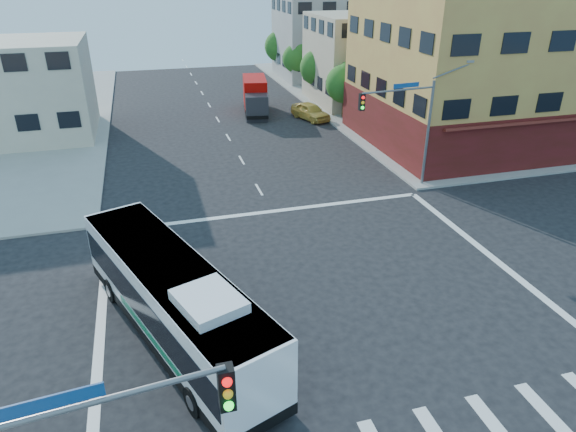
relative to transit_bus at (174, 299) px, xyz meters
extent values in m
plane|color=black|center=(6.48, 0.79, -1.80)|extent=(120.00, 120.00, 0.00)
cube|color=gray|center=(41.48, 35.79, -1.73)|extent=(50.00, 50.00, 0.15)
cube|color=gold|center=(26.48, 19.29, 5.20)|extent=(18.00, 15.00, 14.00)
cube|color=maroon|center=(26.48, 19.29, 0.20)|extent=(18.09, 15.08, 4.00)
cube|color=maroon|center=(26.48, 12.19, 1.80)|extent=(16.00, 1.60, 0.51)
cube|color=tan|center=(23.48, 34.79, 2.70)|extent=(12.00, 10.00, 9.00)
cube|color=#999994|center=(23.48, 48.79, 3.20)|extent=(12.00, 10.00, 10.00)
cube|color=#BDB59C|center=(-10.52, 30.79, 2.20)|extent=(12.00, 10.00, 8.00)
cylinder|color=slate|center=(17.28, 11.59, 1.70)|extent=(0.18, 0.18, 7.00)
cylinder|color=slate|center=(14.78, 11.34, 4.80)|extent=(5.01, 0.62, 0.12)
cube|color=black|center=(12.28, 11.09, 4.30)|extent=(0.32, 0.30, 1.00)
sphere|color=#FF0C0C|center=(12.28, 10.92, 4.60)|extent=(0.20, 0.20, 0.20)
sphere|color=yellow|center=(12.28, 10.92, 4.30)|extent=(0.20, 0.20, 0.20)
sphere|color=#19FF33|center=(12.28, 10.92, 4.00)|extent=(0.20, 0.20, 0.20)
cube|color=navy|center=(15.28, 11.39, 5.05)|extent=(1.80, 0.22, 0.28)
cube|color=gray|center=(19.78, 11.84, 6.20)|extent=(0.50, 0.22, 0.14)
cylinder|color=slate|center=(-1.82, -9.76, 4.80)|extent=(5.01, 0.62, 0.12)
cube|color=black|center=(0.68, -9.51, 4.30)|extent=(0.32, 0.30, 1.00)
sphere|color=#FF0C0C|center=(0.68, -9.68, 4.60)|extent=(0.20, 0.20, 0.20)
sphere|color=yellow|center=(0.68, -9.68, 4.30)|extent=(0.20, 0.20, 0.20)
sphere|color=#19FF33|center=(0.68, -9.68, 4.00)|extent=(0.20, 0.20, 0.20)
cube|color=navy|center=(-2.32, -9.81, 5.05)|extent=(1.80, 0.22, 0.28)
cylinder|color=#362313|center=(18.28, 28.79, -0.84)|extent=(0.28, 0.28, 1.92)
sphere|color=#205919|center=(18.28, 28.79, 1.56)|extent=(3.60, 3.60, 3.60)
sphere|color=#205919|center=(18.68, 28.49, 2.46)|extent=(2.52, 2.52, 2.52)
cylinder|color=#362313|center=(18.28, 36.79, -0.80)|extent=(0.28, 0.28, 1.99)
sphere|color=#205919|center=(18.28, 36.79, 1.71)|extent=(3.80, 3.80, 3.80)
sphere|color=#205919|center=(18.68, 36.49, 2.66)|extent=(2.66, 2.66, 2.66)
cylinder|color=#362313|center=(18.28, 44.79, -0.86)|extent=(0.28, 0.28, 1.89)
sphere|color=#205919|center=(18.28, 44.79, 1.45)|extent=(3.40, 3.40, 3.40)
sphere|color=#205919|center=(18.68, 44.49, 2.30)|extent=(2.38, 2.38, 2.38)
cylinder|color=#362313|center=(18.28, 52.79, -0.79)|extent=(0.28, 0.28, 2.03)
sphere|color=#205919|center=(18.28, 52.79, 1.83)|extent=(4.00, 4.00, 4.00)
sphere|color=#205919|center=(18.68, 52.49, 2.83)|extent=(2.80, 2.80, 2.80)
cube|color=black|center=(-0.01, 0.02, -1.23)|extent=(6.82, 12.58, 0.47)
cube|color=white|center=(-0.01, 0.02, 0.04)|extent=(6.80, 12.55, 2.95)
cube|color=black|center=(-0.01, 0.02, 0.22)|extent=(6.72, 12.22, 1.29)
cube|color=black|center=(-2.15, 5.78, 0.11)|extent=(2.30, 0.90, 1.40)
cube|color=#E5590C|center=(-2.16, 5.81, 1.15)|extent=(1.87, 0.74, 0.29)
cube|color=white|center=(-0.01, 0.02, 1.45)|extent=(6.67, 12.30, 0.12)
cube|color=white|center=(1.08, -2.89, 1.70)|extent=(2.52, 2.78, 0.37)
cube|color=#0F7346|center=(-1.07, -0.93, -0.71)|extent=(2.00, 5.34, 0.29)
cube|color=#0F7346|center=(1.42, 0.00, -0.71)|extent=(2.00, 5.34, 0.29)
cylinder|color=black|center=(-2.55, 3.31, -1.26)|extent=(0.67, 1.12, 1.08)
cylinder|color=#99999E|center=(-2.69, 3.26, -1.26)|extent=(0.23, 0.52, 0.54)
cylinder|color=black|center=(-0.23, 4.17, -1.26)|extent=(0.67, 1.12, 1.08)
cylinder|color=#99999E|center=(-0.10, 4.22, -1.26)|extent=(0.23, 0.52, 0.54)
cylinder|color=black|center=(0.22, -4.13, -1.26)|extent=(0.67, 1.12, 1.08)
cylinder|color=#99999E|center=(0.08, -4.18, -1.26)|extent=(0.23, 0.52, 0.54)
cylinder|color=black|center=(2.54, -3.27, -1.26)|extent=(0.67, 1.12, 1.08)
cylinder|color=#99999E|center=(2.67, -3.22, -1.26)|extent=(0.23, 0.52, 0.54)
cube|color=#27282D|center=(10.14, 30.68, -0.60)|extent=(2.43, 2.35, 2.40)
cube|color=black|center=(10.00, 29.81, -0.23)|extent=(1.92, 0.40, 0.92)
cube|color=#B80602|center=(10.73, 34.13, 0.14)|extent=(3.04, 5.46, 2.77)
cube|color=black|center=(10.54, 33.04, -1.29)|extent=(3.23, 7.61, 0.28)
cylinder|color=black|center=(9.22, 31.02, -1.34)|extent=(0.41, 0.95, 0.92)
cylinder|color=black|center=(11.13, 30.70, -1.34)|extent=(0.41, 0.95, 0.92)
cylinder|color=black|center=(9.66, 33.66, -1.34)|extent=(0.41, 0.95, 0.92)
cylinder|color=black|center=(11.57, 33.33, -1.34)|extent=(0.41, 0.95, 0.92)
cylinder|color=black|center=(10.05, 35.93, -1.34)|extent=(0.41, 0.95, 0.92)
cylinder|color=black|center=(11.96, 35.61, -1.34)|extent=(0.41, 0.95, 0.92)
imported|color=gold|center=(15.13, 29.40, -1.01)|extent=(3.24, 4.99, 1.58)
camera|label=1|loc=(-0.19, -16.94, 11.57)|focal=32.00mm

